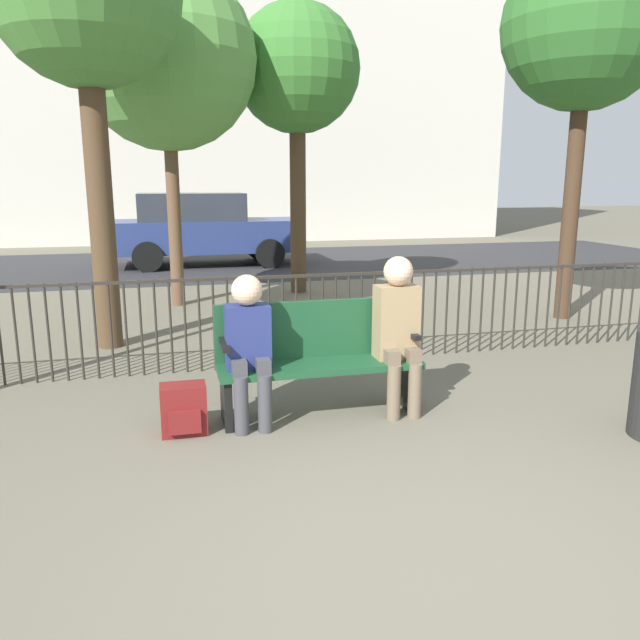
{
  "coord_description": "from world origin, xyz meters",
  "views": [
    {
      "loc": [
        -1.17,
        -2.54,
        1.87
      ],
      "look_at": [
        0.0,
        2.12,
        0.8
      ],
      "focal_mm": 35.0,
      "sensor_mm": 36.0,
      "label": 1
    }
  ],
  "objects_px": {
    "backpack": "(184,410)",
    "tree_2": "(297,72)",
    "park_bench": "(318,355)",
    "seated_person_0": "(249,341)",
    "tree_1": "(586,27)",
    "parked_car_0": "(202,228)",
    "seated_person_1": "(398,325)",
    "tree_3": "(166,59)"
  },
  "relations": [
    {
      "from": "seated_person_1",
      "to": "tree_1",
      "type": "height_order",
      "value": "tree_1"
    },
    {
      "from": "seated_person_0",
      "to": "tree_2",
      "type": "distance_m",
      "value": 6.72
    },
    {
      "from": "seated_person_0",
      "to": "parked_car_0",
      "type": "relative_size",
      "value": 0.28
    },
    {
      "from": "seated_person_0",
      "to": "seated_person_1",
      "type": "distance_m",
      "value": 1.22
    },
    {
      "from": "seated_person_0",
      "to": "backpack",
      "type": "relative_size",
      "value": 3.08
    },
    {
      "from": "seated_person_0",
      "to": "parked_car_0",
      "type": "bearing_deg",
      "value": 88.36
    },
    {
      "from": "park_bench",
      "to": "parked_car_0",
      "type": "xyz_separation_m",
      "value": [
        -0.29,
        9.69,
        0.35
      ]
    },
    {
      "from": "tree_2",
      "to": "parked_car_0",
      "type": "distance_m",
      "value": 5.03
    },
    {
      "from": "park_bench",
      "to": "tree_2",
      "type": "relative_size",
      "value": 0.35
    },
    {
      "from": "tree_2",
      "to": "seated_person_0",
      "type": "bearing_deg",
      "value": -105.75
    },
    {
      "from": "park_bench",
      "to": "seated_person_0",
      "type": "distance_m",
      "value": 0.62
    },
    {
      "from": "tree_2",
      "to": "tree_3",
      "type": "height_order",
      "value": "tree_3"
    },
    {
      "from": "seated_person_1",
      "to": "tree_3",
      "type": "height_order",
      "value": "tree_3"
    },
    {
      "from": "park_bench",
      "to": "seated_person_1",
      "type": "relative_size",
      "value": 1.27
    },
    {
      "from": "tree_2",
      "to": "parked_car_0",
      "type": "bearing_deg",
      "value": 108.9
    },
    {
      "from": "tree_1",
      "to": "parked_car_0",
      "type": "bearing_deg",
      "value": 122.9
    },
    {
      "from": "park_bench",
      "to": "parked_car_0",
      "type": "relative_size",
      "value": 0.39
    },
    {
      "from": "seated_person_1",
      "to": "tree_3",
      "type": "bearing_deg",
      "value": 107.65
    },
    {
      "from": "tree_1",
      "to": "tree_3",
      "type": "distance_m",
      "value": 5.67
    },
    {
      "from": "park_bench",
      "to": "seated_person_0",
      "type": "height_order",
      "value": "seated_person_0"
    },
    {
      "from": "seated_person_1",
      "to": "backpack",
      "type": "distance_m",
      "value": 1.81
    },
    {
      "from": "backpack",
      "to": "tree_1",
      "type": "distance_m",
      "value": 7.03
    },
    {
      "from": "park_bench",
      "to": "seated_person_1",
      "type": "height_order",
      "value": "seated_person_1"
    },
    {
      "from": "backpack",
      "to": "tree_1",
      "type": "height_order",
      "value": "tree_1"
    },
    {
      "from": "park_bench",
      "to": "backpack",
      "type": "bearing_deg",
      "value": -170.31
    },
    {
      "from": "seated_person_1",
      "to": "backpack",
      "type": "relative_size",
      "value": 3.35
    },
    {
      "from": "tree_1",
      "to": "tree_2",
      "type": "height_order",
      "value": "tree_1"
    },
    {
      "from": "parked_car_0",
      "to": "tree_3",
      "type": "bearing_deg",
      "value": -98.41
    },
    {
      "from": "seated_person_0",
      "to": "tree_1",
      "type": "distance_m",
      "value": 6.38
    },
    {
      "from": "parked_car_0",
      "to": "tree_1",
      "type": "bearing_deg",
      "value": -57.1
    },
    {
      "from": "park_bench",
      "to": "parked_car_0",
      "type": "bearing_deg",
      "value": 91.73
    },
    {
      "from": "tree_1",
      "to": "backpack",
      "type": "bearing_deg",
      "value": -151.13
    },
    {
      "from": "tree_2",
      "to": "parked_car_0",
      "type": "xyz_separation_m",
      "value": [
        -1.36,
        3.98,
        -2.75
      ]
    },
    {
      "from": "parked_car_0",
      "to": "tree_2",
      "type": "bearing_deg",
      "value": -71.1
    },
    {
      "from": "seated_person_1",
      "to": "backpack",
      "type": "bearing_deg",
      "value": -177.94
    },
    {
      "from": "backpack",
      "to": "tree_2",
      "type": "distance_m",
      "value": 7.14
    },
    {
      "from": "tree_2",
      "to": "tree_1",
      "type": "bearing_deg",
      "value": -43.46
    },
    {
      "from": "tree_2",
      "to": "tree_3",
      "type": "relative_size",
      "value": 0.96
    },
    {
      "from": "backpack",
      "to": "tree_2",
      "type": "relative_size",
      "value": 0.08
    },
    {
      "from": "seated_person_0",
      "to": "seated_person_1",
      "type": "relative_size",
      "value": 0.92
    },
    {
      "from": "seated_person_0",
      "to": "tree_3",
      "type": "xyz_separation_m",
      "value": [
        -0.41,
        5.12,
        2.89
      ]
    },
    {
      "from": "park_bench",
      "to": "backpack",
      "type": "distance_m",
      "value": 1.14
    }
  ]
}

